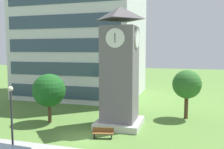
{
  "coord_description": "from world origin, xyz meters",
  "views": [
    {
      "loc": [
        8.07,
        -18.32,
        7.42
      ],
      "look_at": [
        1.07,
        5.16,
        4.92
      ],
      "focal_mm": 39.15,
      "sensor_mm": 36.0,
      "label": 1
    }
  ],
  "objects_px": {
    "street_lamp": "(11,112)",
    "tree_streetside": "(187,85)",
    "tree_near_tower": "(49,90)",
    "clock_tower": "(120,73)",
    "park_bench": "(103,133)"
  },
  "relations": [
    {
      "from": "tree_streetside",
      "to": "clock_tower",
      "type": "bearing_deg",
      "value": -144.0
    },
    {
      "from": "park_bench",
      "to": "street_lamp",
      "type": "xyz_separation_m",
      "value": [
        -4.94,
        -5.06,
        2.67
      ]
    },
    {
      "from": "street_lamp",
      "to": "clock_tower",
      "type": "bearing_deg",
      "value": 58.12
    },
    {
      "from": "street_lamp",
      "to": "tree_streetside",
      "type": "distance_m",
      "value": 17.63
    },
    {
      "from": "tree_streetside",
      "to": "tree_near_tower",
      "type": "xyz_separation_m",
      "value": [
        -13.37,
        -5.47,
        -0.38
      ]
    },
    {
      "from": "clock_tower",
      "to": "tree_streetside",
      "type": "relative_size",
      "value": 2.17
    },
    {
      "from": "clock_tower",
      "to": "tree_near_tower",
      "type": "relative_size",
      "value": 2.28
    },
    {
      "from": "street_lamp",
      "to": "tree_streetside",
      "type": "xyz_separation_m",
      "value": [
        11.64,
        13.23,
        0.57
      ]
    },
    {
      "from": "street_lamp",
      "to": "tree_near_tower",
      "type": "distance_m",
      "value": 7.96
    },
    {
      "from": "park_bench",
      "to": "tree_near_tower",
      "type": "xyz_separation_m",
      "value": [
        -6.66,
        2.7,
        2.87
      ]
    },
    {
      "from": "park_bench",
      "to": "tree_streetside",
      "type": "relative_size",
      "value": 0.35
    },
    {
      "from": "clock_tower",
      "to": "tree_streetside",
      "type": "distance_m",
      "value": 7.83
    },
    {
      "from": "street_lamp",
      "to": "tree_streetside",
      "type": "relative_size",
      "value": 0.94
    },
    {
      "from": "clock_tower",
      "to": "street_lamp",
      "type": "xyz_separation_m",
      "value": [
        -5.42,
        -8.71,
        -2.02
      ]
    },
    {
      "from": "street_lamp",
      "to": "tree_near_tower",
      "type": "bearing_deg",
      "value": 102.53
    }
  ]
}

